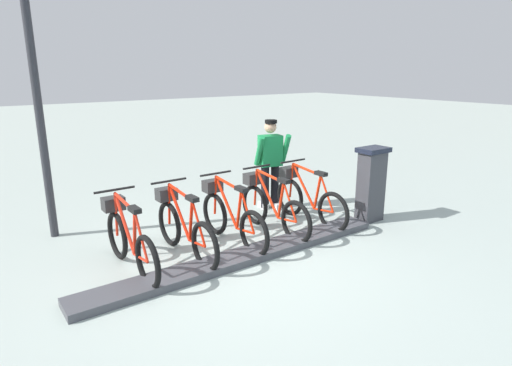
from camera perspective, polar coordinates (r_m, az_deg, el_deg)
ground_plane at (r=6.01m, az=-1.63°, el=-10.16°), size 60.00×60.00×0.00m
dock_rail_base at (r=5.99m, az=-1.63°, el=-9.73°), size 0.44×4.68×0.10m
payment_kiosk at (r=7.55m, az=15.01°, el=-0.02°), size 0.36×0.52×1.28m
bike_docked_0 at (r=7.34m, az=6.84°, el=-1.96°), size 1.72×0.54×1.02m
bike_docked_1 at (r=6.86m, az=2.05°, el=-3.09°), size 1.72×0.54×1.02m
bike_docked_2 at (r=6.43m, az=-3.43°, el=-4.35°), size 1.72×0.54×1.02m
bike_docked_3 at (r=6.08m, az=-9.63°, el=-5.72°), size 1.72×0.54×1.02m
bike_docked_4 at (r=5.81m, az=-16.54°, el=-7.16°), size 1.72×0.54×1.02m
worker_near_rack at (r=7.90m, az=1.92°, el=2.95°), size 0.55×0.68×1.66m
lamp_post at (r=7.07m, az=-27.47°, el=13.49°), size 0.32×0.32×3.92m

